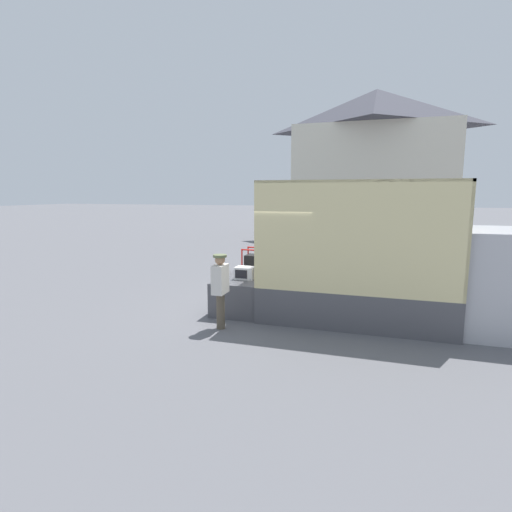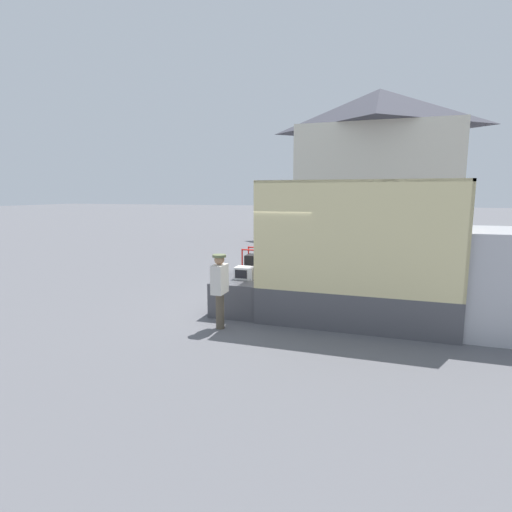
# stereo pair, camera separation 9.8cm
# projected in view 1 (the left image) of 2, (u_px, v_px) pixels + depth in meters

# --- Properties ---
(ground_plane) EXTENTS (160.00, 160.00, 0.00)m
(ground_plane) POSITION_uv_depth(u_px,v_px,m) (269.00, 309.00, 10.05)
(ground_plane) COLOR slate
(box_truck) EXTENTS (6.17, 2.42, 3.15)m
(box_truck) POSITION_uv_depth(u_px,v_px,m) (425.00, 282.00, 8.83)
(box_truck) COLOR #B2B2B7
(box_truck) RESTS_ON ground
(tailgate_deck) EXTENTS (1.16, 2.30, 0.81)m
(tailgate_deck) POSITION_uv_depth(u_px,v_px,m) (247.00, 291.00, 10.16)
(tailgate_deck) COLOR #4C4C51
(tailgate_deck) RESTS_ON ground
(microwave) EXTENTS (0.47, 0.36, 0.30)m
(microwave) POSITION_uv_depth(u_px,v_px,m) (245.00, 273.00, 9.69)
(microwave) COLOR white
(microwave) RESTS_ON tailgate_deck
(portable_generator) EXTENTS (0.59, 0.53, 0.64)m
(portable_generator) POSITION_uv_depth(u_px,v_px,m) (256.00, 263.00, 10.52)
(portable_generator) COLOR black
(portable_generator) RESTS_ON tailgate_deck
(worker_person) EXTENTS (0.29, 0.44, 1.61)m
(worker_person) POSITION_uv_depth(u_px,v_px,m) (220.00, 284.00, 8.43)
(worker_person) COLOR brown
(worker_person) RESTS_ON ground
(house_backdrop) EXTENTS (8.93, 7.27, 8.83)m
(house_backdrop) POSITION_uv_depth(u_px,v_px,m) (374.00, 166.00, 23.68)
(house_backdrop) COLOR beige
(house_backdrop) RESTS_ON ground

